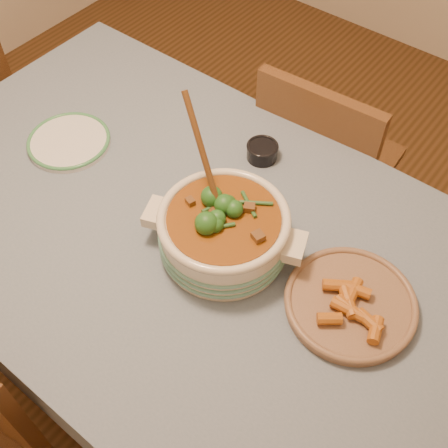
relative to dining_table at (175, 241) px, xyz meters
name	(u,v)px	position (x,y,z in m)	size (l,w,h in m)	color
floor	(187,346)	(0.00, 0.00, -0.66)	(4.50, 4.50, 0.00)	#402912
dining_table	(175,241)	(0.00, 0.00, 0.00)	(1.68, 1.08, 0.76)	brown
stew_casserole	(224,229)	(0.16, 0.01, 0.17)	(0.41, 0.41, 0.39)	beige
white_plate	(69,141)	(-0.44, 0.03, 0.10)	(0.27, 0.27, 0.02)	silver
condiment_bowl	(262,151)	(0.05, 0.34, 0.12)	(0.10, 0.10, 0.05)	black
fried_plate	(351,302)	(0.51, 0.06, 0.11)	(0.38, 0.38, 0.05)	#89644C
chair_far	(322,164)	(0.10, 0.65, -0.16)	(0.44, 0.44, 0.90)	brown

